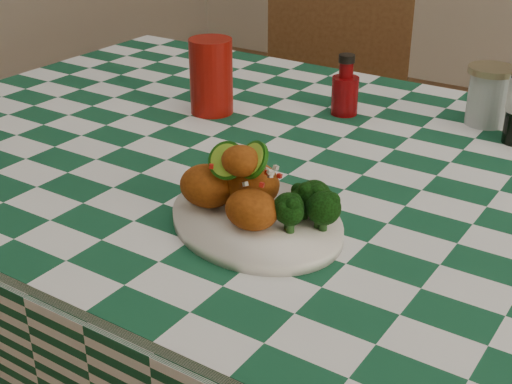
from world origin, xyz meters
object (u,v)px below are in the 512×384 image
Objects in this scene: dining_table at (301,345)px; mason_jar at (489,96)px; fried_chicken_pile at (245,180)px; red_tumbler at (211,76)px; ketchup_bottle at (345,85)px; plate at (256,221)px; wooden_chair_left at (326,148)px.

dining_table is 14.68× the size of mason_jar.
fried_chicken_pile is at bearing -105.18° from mason_jar.
red_tumbler is 1.23× the size of ketchup_bottle.
mason_jar is (0.16, 0.59, -0.01)m from fried_chicken_pile.
mason_jar is at bearing 76.42° from plate.
red_tumbler is 0.27m from ketchup_bottle.
mason_jar is at bearing -56.39° from wooden_chair_left.
dining_table is 0.56m from red_tumbler.
mason_jar is at bearing 60.52° from dining_table.
mason_jar is (0.14, 0.59, 0.05)m from plate.
mason_jar is 0.12× the size of wooden_chair_left.
ketchup_bottle reaches higher than plate.
fried_chicken_pile is 0.47m from red_tumbler.
wooden_chair_left is at bearing 115.44° from dining_table.
red_tumbler is 1.32× the size of mason_jar.
plate is at bearing -77.54° from dining_table.
wooden_chair_left is (-0.30, 0.50, -0.38)m from ketchup_bottle.
dining_table is 10.46× the size of fried_chicken_pile.
ketchup_bottle reaches higher than fried_chicken_pile.
red_tumbler is at bearing -153.56° from mason_jar.
ketchup_bottle is (-0.06, 0.25, 0.45)m from dining_table.
mason_jar is at bearing 74.82° from fried_chicken_pile.
fried_chicken_pile is at bearing 180.00° from plate.
red_tumbler is (-0.34, 0.35, 0.07)m from plate.
ketchup_bottle is 1.07× the size of mason_jar.
fried_chicken_pile is 0.17× the size of wooden_chair_left.
fried_chicken_pile is (-0.02, 0.00, 0.06)m from plate.
ketchup_bottle is at bearing 103.24° from dining_table.
plate is 1.88× the size of red_tumbler.
dining_table is 1.77× the size of wooden_chair_left.
red_tumbler is at bearing -148.61° from ketchup_bottle.
dining_table is 0.83m from wooden_chair_left.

